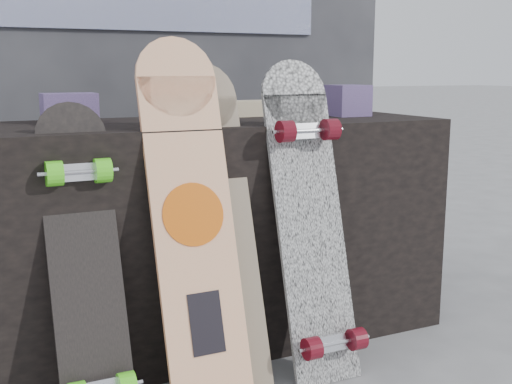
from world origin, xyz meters
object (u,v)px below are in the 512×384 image
skateboard_dark (85,258)px  longboard_cascadia (311,214)px  longboard_geisha (192,209)px  vendor_table (220,230)px  longboard_celtic (218,216)px

skateboard_dark → longboard_cascadia: bearing=-3.1°
longboard_geisha → longboard_cascadia: bearing=-3.6°
vendor_table → longboard_celtic: bearing=-113.0°
skateboard_dark → longboard_geisha: bearing=-2.4°
longboard_celtic → longboard_cascadia: size_ratio=0.99×
vendor_table → longboard_cascadia: bearing=-67.6°
longboard_celtic → skateboard_dark: longboard_celtic is taller
longboard_geisha → skateboard_dark: bearing=177.6°
vendor_table → longboard_cascadia: longboard_cascadia is taller
longboard_cascadia → skateboard_dark: longboard_cascadia is taller
longboard_geisha → longboard_celtic: 0.11m
longboard_celtic → longboard_cascadia: longboard_cascadia is taller
longboard_geisha → skateboard_dark: (-0.32, 0.01, -0.11)m
longboard_cascadia → skateboard_dark: bearing=176.9°
longboard_geisha → skateboard_dark: 0.34m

